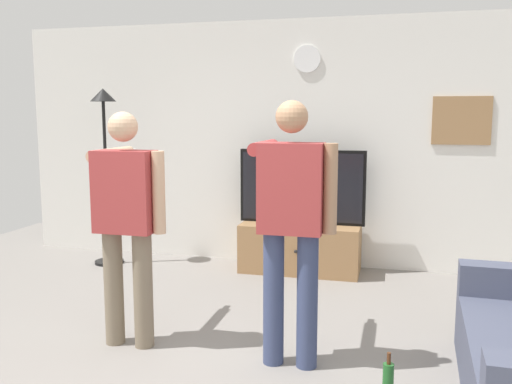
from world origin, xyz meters
name	(u,v)px	position (x,y,z in m)	size (l,w,h in m)	color
ground_plane	(201,380)	(0.00, 0.00, 0.00)	(8.40, 8.40, 0.00)	gray
back_wall	(290,144)	(0.00, 2.95, 1.35)	(6.40, 0.10, 2.70)	silver
tv_stand	(300,247)	(0.19, 2.60, 0.26)	(1.26, 0.58, 0.52)	#997047
television	(302,187)	(0.19, 2.65, 0.91)	(1.35, 0.07, 0.79)	black
wall_clock	(307,59)	(0.19, 2.89, 2.27)	(0.29, 0.29, 0.03)	white
framed_picture	(462,121)	(1.79, 2.90, 1.62)	(0.58, 0.04, 0.49)	#997047
floor_lamp	(105,140)	(-1.97, 2.37, 1.40)	(0.32, 0.32, 1.96)	black
person_standing_nearer_lamp	(127,215)	(-0.69, 0.40, 0.97)	(0.61, 0.78, 1.70)	#7A6B56
person_standing_nearer_couch	(291,218)	(0.51, 0.37, 1.01)	(0.60, 0.78, 1.77)	#384266
beverage_bottle	(388,381)	(1.16, 0.04, 0.12)	(0.07, 0.07, 0.30)	#1E5923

